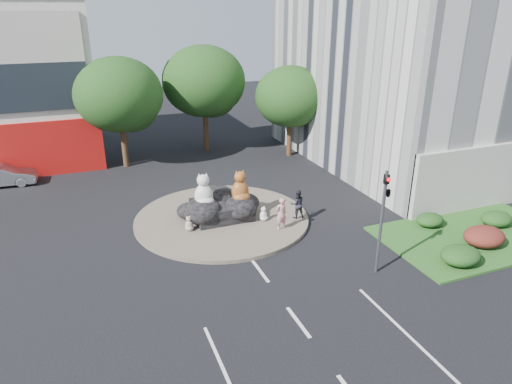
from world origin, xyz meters
TOP-DOWN VIEW (x-y plane):
  - ground at (0.00, 0.00)m, footprint 120.00×120.00m
  - roundabout_island at (0.00, 10.00)m, footprint 10.00×10.00m
  - rock_plinth at (0.00, 10.00)m, footprint 3.20×2.60m
  - grass_verge at (12.00, 3.00)m, footprint 10.00×6.00m
  - tree_left at (-3.93, 22.06)m, footprint 6.46×6.46m
  - tree_mid at (3.07, 24.06)m, footprint 6.84×6.84m
  - tree_right at (9.07, 20.06)m, footprint 5.70×5.70m
  - hedge_near_green at (9.00, 1.00)m, footprint 2.00×1.60m
  - hedge_red at (11.50, 2.00)m, footprint 2.20×1.76m
  - hedge_mid_green at (14.00, 3.50)m, footprint 1.80×1.44m
  - hedge_back_green at (10.50, 4.80)m, footprint 1.60×1.28m
  - traffic_light at (5.10, 2.00)m, footprint 0.44×1.24m
  - street_lamp at (12.82, 8.00)m, footprint 2.34×0.22m
  - cat_white at (-1.06, 9.81)m, footprint 1.37×1.25m
  - cat_tabby at (1.06, 9.72)m, footprint 1.21×1.06m
  - kitten_calico at (-2.16, 9.00)m, footprint 0.59×0.54m
  - kitten_white at (2.08, 8.70)m, footprint 0.68×0.66m
  - pedestrian_pink at (2.56, 7.35)m, footprint 0.72×0.52m
  - pedestrian_dark at (4.00, 8.31)m, footprint 0.92×0.77m
  - parked_car at (-12.41, 20.74)m, footprint 4.45×1.85m
  - litter_bin at (8.74, 1.31)m, footprint 0.62×0.62m

SIDE VIEW (x-z plane):
  - ground at x=0.00m, z-range 0.00..0.00m
  - grass_verge at x=12.00m, z-range 0.00..0.12m
  - roundabout_island at x=0.00m, z-range 0.00..0.20m
  - hedge_back_green at x=10.50m, z-range 0.12..0.84m
  - litter_bin at x=8.74m, z-range 0.12..0.85m
  - hedge_mid_green at x=14.00m, z-range 0.12..0.93m
  - hedge_near_green at x=9.00m, z-range 0.12..1.02m
  - hedge_red at x=11.50m, z-range 0.12..1.11m
  - kitten_calico at x=-2.16m, z-range 0.20..1.06m
  - kitten_white at x=2.08m, z-range 0.20..1.07m
  - rock_plinth at x=0.00m, z-range 0.20..1.10m
  - parked_car at x=-12.41m, z-range 0.00..1.43m
  - pedestrian_dark at x=4.00m, z-range 0.20..1.91m
  - pedestrian_pink at x=2.56m, z-range 0.20..2.01m
  - cat_tabby at x=1.06m, z-range 1.10..3.03m
  - cat_white at x=-1.06m, z-range 1.10..3.09m
  - traffic_light at x=5.10m, z-range 1.12..6.12m
  - street_lamp at x=12.82m, z-range 0.52..8.58m
  - tree_right at x=9.07m, z-range 0.98..8.28m
  - tree_left at x=-3.93m, z-range 1.11..9.38m
  - tree_mid at x=3.07m, z-range 1.18..9.94m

